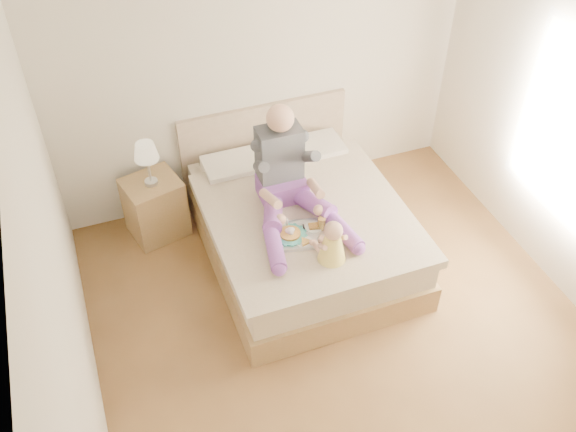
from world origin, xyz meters
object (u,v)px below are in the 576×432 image
object	(u,v)px
nightstand	(155,207)
baby	(332,244)
adult	(287,181)
bed	(299,224)
tray	(301,233)

from	to	relation	value
nightstand	baby	distance (m)	1.93
nightstand	adult	xyz separation A→B (m)	(1.07, -0.74, 0.58)
bed	adult	distance (m)	0.59
nightstand	baby	bearing A→B (deg)	-64.91
bed	adult	world-z (taller)	adult
nightstand	bed	bearing A→B (deg)	-44.11
baby	adult	bearing A→B (deg)	83.85
baby	nightstand	bearing A→B (deg)	114.20
nightstand	tray	size ratio (longest dim) A/B	1.18
nightstand	baby	world-z (taller)	baby
adult	baby	size ratio (longest dim) A/B	2.97
tray	adult	bearing A→B (deg)	98.75
tray	nightstand	bearing A→B (deg)	144.96
nightstand	adult	distance (m)	1.42
bed	nightstand	distance (m)	1.39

